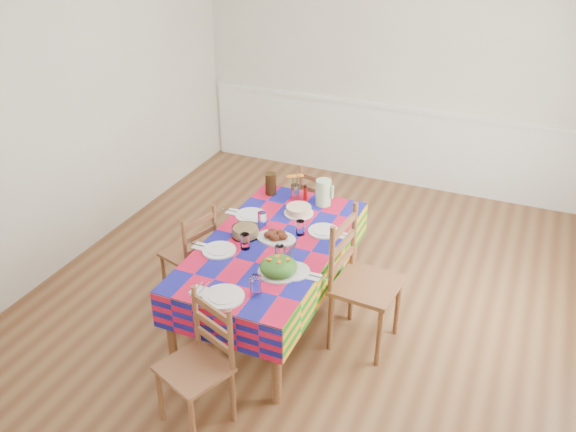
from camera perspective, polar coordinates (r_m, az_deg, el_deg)
The scene contains 22 objects.
room at distance 4.55m, azimuth 2.37°, elevation 6.15°, with size 4.58×5.08×2.78m.
wainscot at distance 7.08m, azimuth 9.59°, elevation 6.85°, with size 4.41×0.06×0.92m.
dining_table at distance 4.66m, azimuth -1.50°, elevation -3.28°, with size 0.97×1.81×0.70m.
setting_near_head at distance 4.06m, azimuth -5.05°, elevation -7.12°, with size 0.45×0.30×0.13m.
setting_left_near at distance 4.54m, azimuth -5.65°, elevation -2.88°, with size 0.46×0.27×0.12m.
setting_left_far at distance 4.92m, azimuth -3.20°, elevation -0.03°, with size 0.46×0.27×0.12m.
setting_right_near at distance 4.32m, azimuth 0.08°, elevation -4.56°, with size 0.45×0.26×0.12m.
setting_right_far at distance 4.73m, azimuth 2.63°, elevation -1.31°, with size 0.46×0.26×0.12m.
meat_platter at distance 4.65m, azimuth -1.14°, elevation -1.91°, with size 0.32×0.23×0.06m.
salad_platter at distance 4.26m, azimuth -0.88°, elevation -4.80°, with size 0.29×0.29×0.12m.
pasta_bowl at distance 4.69m, azimuth -4.01°, elevation -1.46°, with size 0.21×0.21×0.08m.
cake at distance 4.99m, azimuth 1.01°, elevation 0.53°, with size 0.24×0.24×0.07m.
serving_utensils at distance 4.50m, azimuth -0.04°, elevation -3.37°, with size 0.13×0.29×0.01m.
flower_vase at distance 5.21m, azimuth 0.65°, elevation 2.65°, with size 0.15×0.12×0.24m.
hot_sauce at distance 5.20m, azimuth 1.63°, elevation 2.23°, with size 0.03×0.03×0.14m, color red.
green_pitcher at distance 5.11m, azimuth 3.33°, elevation 2.22°, with size 0.13×0.13×0.22m, color #BCE7A3.
tea_pitcher at distance 5.29m, azimuth -1.62°, elevation 3.05°, with size 0.10×0.10×0.19m, color black.
name_card at distance 4.01m, azimuth -6.72°, elevation -8.15°, with size 0.07×0.02×0.02m, color silver.
chair_near at distance 3.98m, azimuth -8.32°, elevation -13.66°, with size 0.51×0.50×0.90m.
chair_far at distance 5.68m, azimuth 3.21°, elevation 0.66°, with size 0.47×0.46×0.85m.
chair_left at distance 5.07m, azimuth -8.99°, elevation -3.54°, with size 0.45×0.47×0.85m.
chair_right at distance 4.52m, azimuth 6.80°, elevation -6.25°, with size 0.48×0.50×1.06m.
Camera 1 is at (1.49, -3.92, 3.13)m, focal length 38.00 mm.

